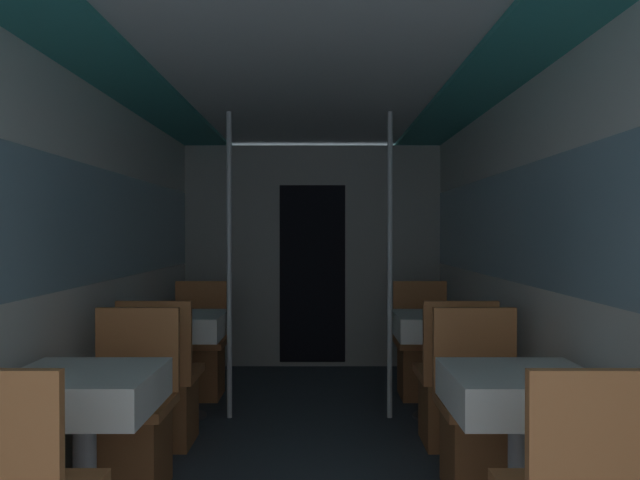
{
  "coord_description": "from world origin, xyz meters",
  "views": [
    {
      "loc": [
        0.07,
        -1.59,
        1.3
      ],
      "look_at": [
        0.09,
        2.52,
        1.26
      ],
      "focal_mm": 35.0,
      "sensor_mm": 36.0,
      "label": 1
    }
  ],
  "objects_px": {
    "dining_table_left_0": "(82,400)",
    "chair_right_far_1": "(421,361)",
    "dining_table_right_1": "(435,330)",
    "chair_left_far_0": "(126,435)",
    "support_pole_left_1": "(227,265)",
    "chair_right_far_0": "(481,434)",
    "dining_table_left_1": "(180,331)",
    "support_pole_right_1": "(388,265)",
    "dining_table_right_0": "(518,400)",
    "chair_right_near_1": "(452,399)",
    "chair_left_near_1": "(160,399)",
    "chair_left_far_1": "(196,361)"
  },
  "relations": [
    {
      "from": "chair_left_far_0",
      "to": "chair_right_near_1",
      "type": "xyz_separation_m",
      "value": [
        1.8,
        0.68,
        0.0
      ]
    },
    {
      "from": "dining_table_left_1",
      "to": "chair_right_far_1",
      "type": "distance_m",
      "value": 1.91
    },
    {
      "from": "dining_table_right_1",
      "to": "chair_right_far_1",
      "type": "relative_size",
      "value": 0.81
    },
    {
      "from": "support_pole_left_1",
      "to": "support_pole_right_1",
      "type": "relative_size",
      "value": 1.0
    },
    {
      "from": "support_pole_left_1",
      "to": "support_pole_right_1",
      "type": "height_order",
      "value": "same"
    },
    {
      "from": "dining_table_left_0",
      "to": "chair_right_far_0",
      "type": "xyz_separation_m",
      "value": [
        1.8,
        0.57,
        -0.33
      ]
    },
    {
      "from": "chair_left_far_0",
      "to": "support_pole_left_1",
      "type": "distance_m",
      "value": 1.52
    },
    {
      "from": "dining_table_right_0",
      "to": "support_pole_right_1",
      "type": "distance_m",
      "value": 1.91
    },
    {
      "from": "chair_left_far_1",
      "to": "dining_table_right_1",
      "type": "xyz_separation_m",
      "value": [
        1.8,
        -0.57,
        0.33
      ]
    },
    {
      "from": "dining_table_left_0",
      "to": "chair_left_near_1",
      "type": "bearing_deg",
      "value": 90.0
    },
    {
      "from": "dining_table_left_0",
      "to": "dining_table_left_1",
      "type": "height_order",
      "value": "same"
    },
    {
      "from": "support_pole_left_1",
      "to": "dining_table_right_1",
      "type": "distance_m",
      "value": 1.54
    },
    {
      "from": "dining_table_right_0",
      "to": "chair_right_far_1",
      "type": "distance_m",
      "value": 2.42
    },
    {
      "from": "dining_table_left_0",
      "to": "chair_right_near_1",
      "type": "bearing_deg",
      "value": 34.85
    },
    {
      "from": "chair_right_near_1",
      "to": "support_pole_right_1",
      "type": "xyz_separation_m",
      "value": [
        -0.33,
        0.57,
        0.8
      ]
    },
    {
      "from": "dining_table_left_0",
      "to": "support_pole_right_1",
      "type": "xyz_separation_m",
      "value": [
        1.46,
        1.82,
        0.46
      ]
    },
    {
      "from": "chair_left_far_1",
      "to": "dining_table_right_0",
      "type": "relative_size",
      "value": 1.24
    },
    {
      "from": "dining_table_right_0",
      "to": "chair_right_near_1",
      "type": "distance_m",
      "value": 1.29
    },
    {
      "from": "chair_left_far_0",
      "to": "support_pole_right_1",
      "type": "height_order",
      "value": "support_pole_right_1"
    },
    {
      "from": "dining_table_left_0",
      "to": "chair_left_far_1",
      "type": "height_order",
      "value": "chair_left_far_1"
    },
    {
      "from": "dining_table_left_0",
      "to": "dining_table_right_0",
      "type": "height_order",
      "value": "same"
    },
    {
      "from": "chair_left_far_0",
      "to": "chair_right_far_1",
      "type": "height_order",
      "value": "same"
    },
    {
      "from": "chair_left_near_1",
      "to": "chair_right_far_1",
      "type": "relative_size",
      "value": 1.0
    },
    {
      "from": "dining_table_left_0",
      "to": "support_pole_left_1",
      "type": "distance_m",
      "value": 1.91
    },
    {
      "from": "dining_table_left_1",
      "to": "dining_table_left_0",
      "type": "bearing_deg",
      "value": -90.0
    },
    {
      "from": "chair_left_far_0",
      "to": "support_pole_left_1",
      "type": "height_order",
      "value": "support_pole_left_1"
    },
    {
      "from": "dining_table_right_0",
      "to": "chair_right_far_1",
      "type": "bearing_deg",
      "value": 90.0
    },
    {
      "from": "dining_table_left_1",
      "to": "dining_table_right_0",
      "type": "distance_m",
      "value": 2.56
    },
    {
      "from": "chair_left_far_0",
      "to": "dining_table_right_1",
      "type": "relative_size",
      "value": 1.24
    },
    {
      "from": "dining_table_left_0",
      "to": "chair_right_far_1",
      "type": "bearing_deg",
      "value": 53.17
    },
    {
      "from": "dining_table_left_0",
      "to": "chair_right_far_1",
      "type": "xyz_separation_m",
      "value": [
        1.8,
        2.4,
        -0.33
      ]
    },
    {
      "from": "chair_left_near_1",
      "to": "dining_table_right_1",
      "type": "bearing_deg",
      "value": 17.72
    },
    {
      "from": "dining_table_left_1",
      "to": "support_pole_left_1",
      "type": "bearing_deg",
      "value": -0.0
    },
    {
      "from": "chair_left_far_0",
      "to": "chair_left_near_1",
      "type": "bearing_deg",
      "value": -90.0
    },
    {
      "from": "chair_left_near_1",
      "to": "dining_table_right_1",
      "type": "distance_m",
      "value": 1.91
    },
    {
      "from": "chair_left_far_0",
      "to": "dining_table_left_1",
      "type": "bearing_deg",
      "value": -90.0
    },
    {
      "from": "support_pole_left_1",
      "to": "dining_table_right_1",
      "type": "relative_size",
      "value": 2.95
    },
    {
      "from": "dining_table_right_0",
      "to": "chair_right_far_0",
      "type": "distance_m",
      "value": 0.66
    },
    {
      "from": "dining_table_left_0",
      "to": "chair_left_far_1",
      "type": "distance_m",
      "value": 2.42
    },
    {
      "from": "dining_table_right_1",
      "to": "chair_right_near_1",
      "type": "height_order",
      "value": "chair_right_near_1"
    },
    {
      "from": "dining_table_left_0",
      "to": "chair_left_far_1",
      "type": "relative_size",
      "value": 0.81
    },
    {
      "from": "chair_right_far_0",
      "to": "dining_table_left_0",
      "type": "bearing_deg",
      "value": 17.72
    },
    {
      "from": "chair_left_near_1",
      "to": "support_pole_left_1",
      "type": "distance_m",
      "value": 1.04
    },
    {
      "from": "dining_table_left_1",
      "to": "chair_left_near_1",
      "type": "distance_m",
      "value": 0.66
    },
    {
      "from": "dining_table_right_0",
      "to": "dining_table_right_1",
      "type": "xyz_separation_m",
      "value": [
        0.0,
        1.82,
        0.0
      ]
    },
    {
      "from": "chair_right_far_1",
      "to": "support_pole_right_1",
      "type": "relative_size",
      "value": 0.42
    },
    {
      "from": "dining_table_left_0",
      "to": "chair_right_far_1",
      "type": "relative_size",
      "value": 0.81
    },
    {
      "from": "dining_table_left_0",
      "to": "chair_right_near_1",
      "type": "height_order",
      "value": "chair_right_near_1"
    },
    {
      "from": "dining_table_left_1",
      "to": "support_pole_left_1",
      "type": "xyz_separation_m",
      "value": [
        0.33,
        -0.0,
        0.46
      ]
    },
    {
      "from": "support_pole_left_1",
      "to": "dining_table_right_1",
      "type": "height_order",
      "value": "support_pole_left_1"
    }
  ]
}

